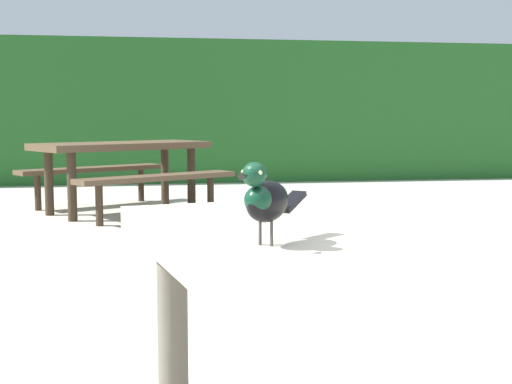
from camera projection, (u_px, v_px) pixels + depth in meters
The scene contains 4 objects.
hedge_wall at pixel (151, 112), 11.37m from camera, with size 28.00×2.07×2.16m, color #235B23.
picnic_table_foreground at pixel (372, 336), 1.48m from camera, with size 1.97×1.99×0.74m.
bird_grackle at pixel (265, 199), 1.50m from camera, with size 0.19×0.24×0.18m.
picnic_table_mid_left at pixel (122, 160), 7.38m from camera, with size 2.33×2.32×0.74m.
Camera 1 is at (-0.20, -1.11, 1.02)m, focal length 49.08 mm.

